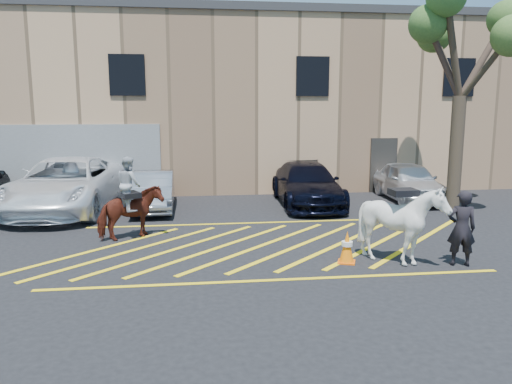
{
  "coord_description": "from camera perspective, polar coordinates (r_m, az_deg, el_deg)",
  "views": [
    {
      "loc": [
        -1.62,
        -12.32,
        3.5
      ],
      "look_at": [
        -0.05,
        0.2,
        1.3
      ],
      "focal_mm": 35.0,
      "sensor_mm": 36.0,
      "label": 1
    }
  ],
  "objects": [
    {
      "name": "car_white_suv",
      "position": [
        19.38,
        17.06,
        1.18
      ],
      "size": [
        1.82,
        4.23,
        1.42
      ],
      "primitive_type": "imported",
      "rotation": [
        0.0,
        0.0,
        -0.03
      ],
      "color": "silver",
      "rests_on": "ground"
    },
    {
      "name": "hatching_zone",
      "position": [
        12.63,
        0.51,
        -6.18
      ],
      "size": [
        12.6,
        5.12,
        0.01
      ],
      "color": "yellow",
      "rests_on": "ground"
    },
    {
      "name": "tree",
      "position": [
        17.75,
        22.64,
        16.25
      ],
      "size": [
        3.99,
        4.37,
        7.31
      ],
      "color": "#413727",
      "rests_on": "ground"
    },
    {
      "name": "traffic_cone",
      "position": [
        11.44,
        10.35,
        -6.18
      ],
      "size": [
        0.49,
        0.49,
        0.73
      ],
      "color": "#F35A09",
      "rests_on": "ground"
    },
    {
      "name": "saddled_white",
      "position": [
        11.5,
        16.33,
        -3.5
      ],
      "size": [
        1.52,
        1.7,
        1.82
      ],
      "color": "silver",
      "rests_on": "ground"
    },
    {
      "name": "car_silver_sedan",
      "position": [
        17.24,
        -11.69,
        0.13
      ],
      "size": [
        1.42,
        3.9,
        1.28
      ],
      "primitive_type": "imported",
      "rotation": [
        0.0,
        0.0,
        0.02
      ],
      "color": "gray",
      "rests_on": "ground"
    },
    {
      "name": "handler",
      "position": [
        11.83,
        22.44,
        -3.86
      ],
      "size": [
        0.69,
        0.54,
        1.68
      ],
      "primitive_type": "imported",
      "rotation": [
        0.0,
        0.0,
        2.9
      ],
      "color": "black",
      "rests_on": "ground"
    },
    {
      "name": "mounted_bay",
      "position": [
        13.5,
        -14.22,
        -1.57
      ],
      "size": [
        1.82,
        1.46,
        2.2
      ],
      "color": "#592215",
      "rests_on": "ground"
    },
    {
      "name": "car_white_pickup",
      "position": [
        17.82,
        -20.87,
        0.78
      ],
      "size": [
        3.36,
        6.54,
        1.76
      ],
      "primitive_type": "imported",
      "rotation": [
        0.0,
        0.0,
        -0.07
      ],
      "color": "white",
      "rests_on": "ground"
    },
    {
      "name": "warehouse",
      "position": [
        24.37,
        -3.41,
        10.23
      ],
      "size": [
        32.42,
        10.2,
        7.3
      ],
      "color": "tan",
      "rests_on": "ground"
    },
    {
      "name": "car_blue_suv",
      "position": [
        17.81,
        5.83,
        0.89
      ],
      "size": [
        2.19,
        5.1,
        1.46
      ],
      "primitive_type": "imported",
      "rotation": [
        0.0,
        0.0,
        -0.03
      ],
      "color": "black",
      "rests_on": "ground"
    },
    {
      "name": "ground",
      "position": [
        12.91,
        0.33,
        -5.84
      ],
      "size": [
        90.0,
        90.0,
        0.0
      ],
      "primitive_type": "plane",
      "color": "black",
      "rests_on": "ground"
    }
  ]
}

